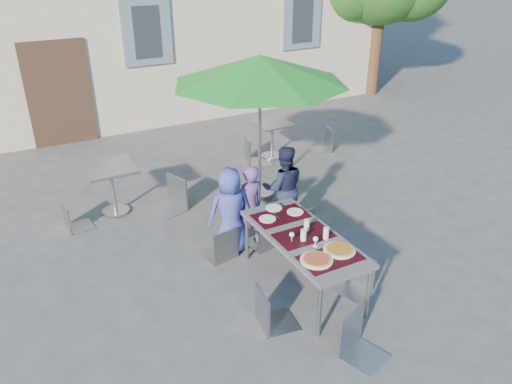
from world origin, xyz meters
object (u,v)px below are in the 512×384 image
dining_table (303,239)px  chair_3 (271,287)px  chair_2 (299,205)px  patio_umbrella (260,70)px  pizza_near_right (339,249)px  bg_chair_l_1 (253,134)px  child_1 (250,206)px  cafe_table_1 (272,134)px  chair_1 (266,212)px  chair_4 (360,255)px  bg_chair_r_1 (326,126)px  chair_0 (221,226)px  bg_chair_l_0 (70,201)px  child_0 (230,211)px  child_2 (283,188)px  pizza_near_left (316,260)px  bg_chair_r_0 (171,175)px  chair_5 (361,313)px  cafe_table_0 (112,180)px

dining_table → chair_3: 0.87m
chair_2 → patio_umbrella: 2.21m
pizza_near_right → bg_chair_l_1: (1.14, 4.29, -0.16)m
dining_table → bg_chair_l_1: bearing=70.9°
child_1 → cafe_table_1: child_1 is taller
chair_1 → chair_4: chair_1 is taller
child_1 → bg_chair_r_1: 3.98m
patio_umbrella → bg_chair_r_1: bearing=28.8°
chair_3 → dining_table: bearing=32.4°
chair_0 → bg_chair_l_0: bearing=132.7°
chair_1 → bg_chair_l_0: bearing=142.1°
pizza_near_right → bg_chair_l_1: size_ratio=0.36×
child_0 → bg_chair_l_1: (1.76, 2.64, -0.02)m
dining_table → patio_umbrella: (0.73, 2.47, 1.49)m
child_2 → bg_chair_l_1: 2.52m
pizza_near_left → bg_chair_r_0: bg_chair_r_0 is taller
chair_1 → chair_5: chair_1 is taller
chair_0 → bg_chair_r_1: 4.49m
bg_chair_r_0 → chair_2: bearing=-54.1°
pizza_near_right → bg_chair_r_1: 5.04m
child_1 → bg_chair_r_0: 1.65m
child_2 → dining_table: bearing=88.3°
pizza_near_left → child_2: bearing=69.2°
child_2 → bg_chair_l_1: size_ratio=1.28×
pizza_near_right → cafe_table_1: bearing=69.7°
chair_4 → pizza_near_right: bearing=-166.1°
cafe_table_1 → child_0: bearing=-129.3°
pizza_near_left → child_1: child_1 is taller
chair_1 → bg_chair_r_1: bearing=42.5°
pizza_near_left → chair_1: bearing=81.7°
pizza_near_right → cafe_table_0: bearing=116.8°
child_1 → bg_chair_r_0: (-0.63, 1.53, 0.00)m
pizza_near_left → chair_0: (-0.46, 1.56, -0.24)m
bg_chair_l_0 → bg_chair_l_1: size_ratio=0.81×
pizza_near_right → chair_2: 1.48m
patio_umbrella → cafe_table_1: (1.07, 1.43, -1.68)m
patio_umbrella → bg_chair_l_0: size_ratio=3.35×
child_2 → pizza_near_right: bearing=98.6°
child_0 → child_2: 1.03m
bg_chair_l_0 → cafe_table_0: bearing=16.9°
child_1 → cafe_table_0: bearing=-57.6°
child_1 → patio_umbrella: size_ratio=0.44×
dining_table → cafe_table_1: size_ratio=2.50×
child_0 → bg_chair_l_0: 2.52m
pizza_near_left → bg_chair_l_1: size_ratio=0.36×
child_1 → bg_chair_l_1: (1.44, 2.61, -0.01)m
cafe_table_0 → cafe_table_1: bearing=13.8°
chair_3 → bg_chair_l_1: bearing=64.4°
chair_5 → bg_chair_l_1: size_ratio=0.90×
child_2 → chair_3: 2.27m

